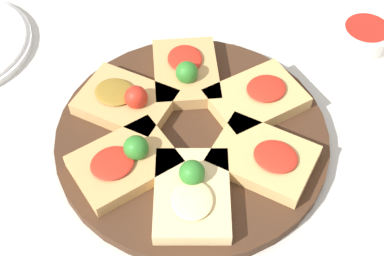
{
  "coord_description": "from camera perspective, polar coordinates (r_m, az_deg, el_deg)",
  "views": [
    {
      "loc": [
        -0.31,
        0.3,
        0.58
      ],
      "look_at": [
        0.0,
        0.0,
        0.03
      ],
      "focal_mm": 50.0,
      "sensor_mm": 36.0,
      "label": 1
    }
  ],
  "objects": [
    {
      "name": "dipping_bowl",
      "position": [
        0.89,
        18.03,
        9.56
      ],
      "size": [
        0.09,
        0.09,
        0.03
      ],
      "color": "silver",
      "rests_on": "ground_plane"
    },
    {
      "name": "ground_plane",
      "position": [
        0.72,
        0.0,
        -1.32
      ],
      "size": [
        3.0,
        3.0,
        0.0
      ],
      "primitive_type": "plane",
      "color": "beige"
    },
    {
      "name": "focaccia_slice_3",
      "position": [
        0.77,
        -0.66,
        6.04
      ],
      "size": [
        0.15,
        0.15,
        0.05
      ],
      "color": "tan",
      "rests_on": "serving_board"
    },
    {
      "name": "focaccia_slice_5",
      "position": [
        0.67,
        -7.16,
        -3.57
      ],
      "size": [
        0.11,
        0.14,
        0.05
      ],
      "color": "tan",
      "rests_on": "serving_board"
    },
    {
      "name": "focaccia_slice_4",
      "position": [
        0.73,
        -7.06,
        2.89
      ],
      "size": [
        0.15,
        0.13,
        0.05
      ],
      "color": "tan",
      "rests_on": "serving_board"
    },
    {
      "name": "focaccia_slice_0",
      "position": [
        0.64,
        0.0,
        -6.89
      ],
      "size": [
        0.15,
        0.15,
        0.05
      ],
      "color": "#E5C689",
      "rests_on": "serving_board"
    },
    {
      "name": "focaccia_slice_1",
      "position": [
        0.68,
        7.69,
        -3.16
      ],
      "size": [
        0.14,
        0.12,
        0.03
      ],
      "color": "tan",
      "rests_on": "serving_board"
    },
    {
      "name": "serving_board",
      "position": [
        0.72,
        0.0,
        -0.91
      ],
      "size": [
        0.36,
        0.36,
        0.02
      ],
      "primitive_type": "cylinder",
      "color": "#422819",
      "rests_on": "ground_plane"
    },
    {
      "name": "focaccia_slice_2",
      "position": [
        0.74,
        6.92,
        3.18
      ],
      "size": [
        0.12,
        0.14,
        0.03
      ],
      "color": "tan",
      "rests_on": "serving_board"
    }
  ]
}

